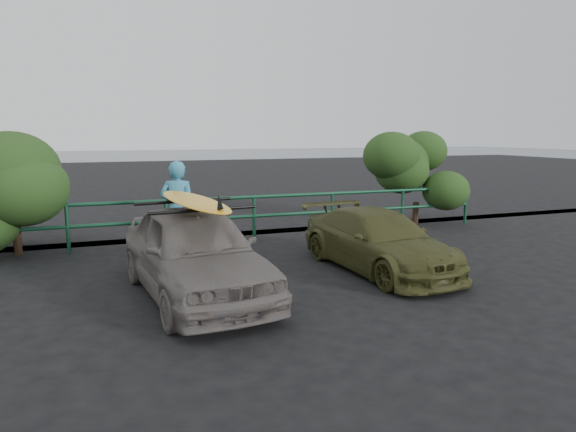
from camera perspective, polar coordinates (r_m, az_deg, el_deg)
name	(u,v)px	position (r m, az deg, el deg)	size (l,w,h in m)	color
ground	(288,315)	(7.16, -0.05, -10.93)	(80.00, 80.00, 0.00)	black
ocean	(119,153)	(66.40, -18.27, 6.68)	(200.00, 200.00, 0.00)	slate
guardrail	(212,220)	(11.71, -8.49, -0.43)	(14.00, 0.08, 1.04)	#123F28
shrub_right	(393,178)	(13.94, 11.58, 4.16)	(3.20, 2.40, 2.55)	#264619
sedan	(195,252)	(7.91, -10.32, -3.94)	(1.62, 4.03, 1.37)	#67605B
olive_vehicle	(378,241)	(9.43, 10.02, -2.72)	(1.51, 3.70, 1.07)	#41421D
man	(178,210)	(10.32, -12.10, 0.68)	(0.71, 0.46, 1.94)	teal
roof_rack	(193,205)	(7.78, -10.48, 1.17)	(1.54, 1.08, 0.05)	black
surfboard	(193,201)	(7.77, -10.49, 1.67)	(0.60, 2.90, 0.09)	#F5A919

